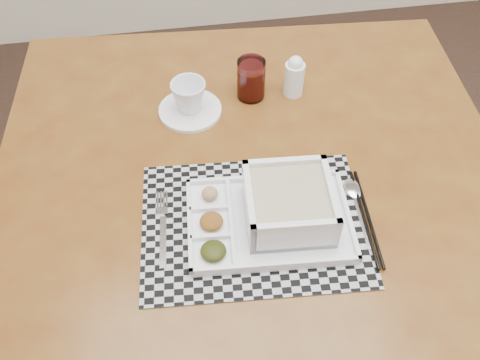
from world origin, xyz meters
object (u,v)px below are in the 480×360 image
at_px(creamer_bottle, 294,76).
at_px(cup, 189,96).
at_px(serving_tray, 281,210).
at_px(dining_table, 253,205).
at_px(juice_glass, 251,81).

bearing_deg(creamer_bottle, cup, -173.61).
height_order(serving_tray, cup, serving_tray).
distance_m(dining_table, juice_glass, 0.30).
bearing_deg(serving_tray, cup, 112.47).
bearing_deg(dining_table, juice_glass, 81.24).
relative_size(dining_table, juice_glass, 11.76).
relative_size(serving_tray, cup, 4.06).
relative_size(cup, creamer_bottle, 0.76).
relative_size(serving_tray, juice_glass, 3.31).
bearing_deg(dining_table, serving_tray, -73.83).
distance_m(dining_table, creamer_bottle, 0.33).
relative_size(cup, juice_glass, 0.81).
height_order(dining_table, juice_glass, juice_glass).
bearing_deg(cup, creamer_bottle, 0.80).
distance_m(serving_tray, creamer_bottle, 0.39).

